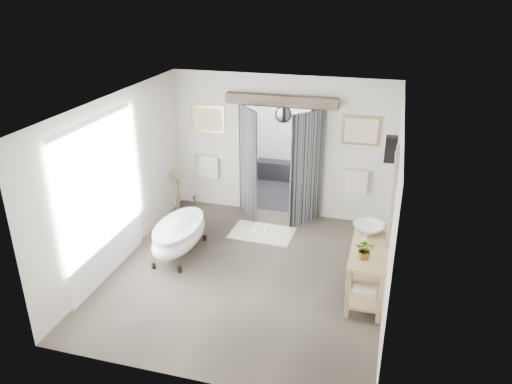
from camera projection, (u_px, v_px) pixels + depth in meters
The scene contains 13 objects.
ground_plane at pixel (247, 273), 8.43m from camera, with size 5.00×5.00×0.00m, color brown.
room_shell at pixel (241, 174), 7.58m from camera, with size 4.52×5.02×2.91m.
shower_room at pixel (295, 150), 11.60m from camera, with size 2.22×2.01×2.51m.
back_wall_dressing at pixel (279, 144), 9.85m from camera, with size 3.82×0.72×2.52m.
clawfoot_tub at pixel (179, 234), 8.88m from camera, with size 0.74×1.66×0.81m.
vanity at pixel (366, 264), 7.74m from camera, with size 0.57×1.60×0.85m.
pedestal_mirror at pixel (178, 196), 10.29m from camera, with size 0.31×0.20×1.05m.
rug at pixel (262, 233), 9.74m from camera, with size 1.20×0.80×0.01m, color beige.
slippers at pixel (259, 231), 9.76m from camera, with size 0.32×0.24×0.05m.
basin at pixel (368, 229), 7.90m from camera, with size 0.50×0.50×0.17m, color white.
plant at pixel (365, 249), 7.17m from camera, with size 0.28×0.24×0.31m, color gray.
soap_bottle_a at pixel (364, 240), 7.56m from camera, with size 0.08×0.08×0.18m, color gray.
soap_bottle_b at pixel (371, 219), 8.22m from camera, with size 0.15×0.15×0.19m, color gray.
Camera 1 is at (2.08, -6.88, 4.62)m, focal length 35.00 mm.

